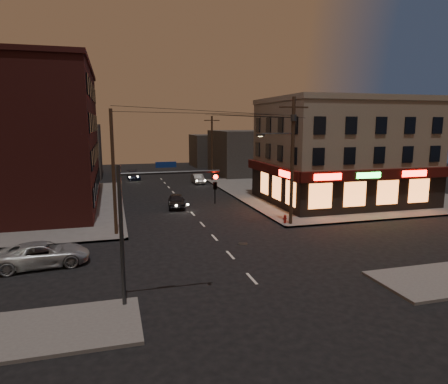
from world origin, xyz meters
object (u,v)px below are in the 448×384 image
object	(u,v)px
sedan_mid	(198,179)
fire_hydrant	(285,219)
sedan_far	(134,175)
sedan_near	(176,201)
suv_cross	(43,254)

from	to	relation	value
sedan_mid	fire_hydrant	world-z (taller)	sedan_mid
sedan_far	sedan_near	bearing A→B (deg)	-84.99
suv_cross	sedan_mid	distance (m)	32.89
suv_cross	sedan_far	bearing A→B (deg)	-17.50
sedan_near	sedan_mid	distance (m)	16.09
suv_cross	sedan_far	world-z (taller)	suv_cross
suv_cross	fire_hydrant	distance (m)	18.00
suv_cross	fire_hydrant	xyz separation A→B (m)	(17.31, 4.95, -0.17)
suv_cross	sedan_mid	bearing A→B (deg)	-34.10
sedan_near	fire_hydrant	bearing A→B (deg)	-43.89
sedan_near	sedan_far	distance (m)	21.91
sedan_mid	sedan_near	bearing A→B (deg)	-109.21
suv_cross	sedan_near	world-z (taller)	suv_cross
sedan_near	fire_hydrant	size ratio (longest dim) A/B	5.57
sedan_far	fire_hydrant	size ratio (longest dim) A/B	5.99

